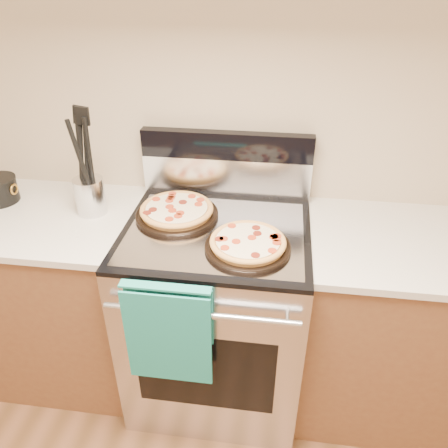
# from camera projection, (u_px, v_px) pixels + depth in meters

# --- Properties ---
(wall_back) EXTENTS (4.00, 0.00, 4.00)m
(wall_back) POSITION_uv_depth(u_px,v_px,m) (228.00, 99.00, 1.85)
(wall_back) COLOR tan
(wall_back) RESTS_ON ground
(range_body) EXTENTS (0.76, 0.68, 0.90)m
(range_body) POSITION_uv_depth(u_px,v_px,m) (217.00, 314.00, 2.02)
(range_body) COLOR #B7B7BC
(range_body) RESTS_ON ground
(oven_window) EXTENTS (0.56, 0.01, 0.40)m
(oven_window) POSITION_uv_depth(u_px,v_px,m) (205.00, 373.00, 1.74)
(oven_window) COLOR black
(oven_window) RESTS_ON range_body
(cooktop) EXTENTS (0.76, 0.68, 0.02)m
(cooktop) POSITION_uv_depth(u_px,v_px,m) (217.00, 231.00, 1.78)
(cooktop) COLOR black
(cooktop) RESTS_ON range_body
(backsplash_lower) EXTENTS (0.76, 0.06, 0.18)m
(backsplash_lower) POSITION_uv_depth(u_px,v_px,m) (227.00, 176.00, 1.99)
(backsplash_lower) COLOR silver
(backsplash_lower) RESTS_ON cooktop
(backsplash_upper) EXTENTS (0.76, 0.06, 0.12)m
(backsplash_upper) POSITION_uv_depth(u_px,v_px,m) (227.00, 145.00, 1.91)
(backsplash_upper) COLOR black
(backsplash_upper) RESTS_ON backsplash_lower
(oven_handle) EXTENTS (0.70, 0.03, 0.03)m
(oven_handle) POSITION_uv_depth(u_px,v_px,m) (201.00, 315.00, 1.52)
(oven_handle) COLOR silver
(oven_handle) RESTS_ON range_body
(dish_towel) EXTENTS (0.32, 0.05, 0.42)m
(dish_towel) POSITION_uv_depth(u_px,v_px,m) (169.00, 332.00, 1.59)
(dish_towel) COLOR teal
(dish_towel) RESTS_ON oven_handle
(foil_sheet) EXTENTS (0.70, 0.55, 0.01)m
(foil_sheet) POSITION_uv_depth(u_px,v_px,m) (215.00, 232.00, 1.75)
(foil_sheet) COLOR gray
(foil_sheet) RESTS_ON cooktop
(cabinet_left) EXTENTS (1.00, 0.62, 0.88)m
(cabinet_left) POSITION_uv_depth(u_px,v_px,m) (42.00, 295.00, 2.16)
(cabinet_left) COLOR brown
(cabinet_left) RESTS_ON ground
(countertop_left) EXTENTS (1.02, 0.64, 0.03)m
(countertop_left) POSITION_uv_depth(u_px,v_px,m) (20.00, 216.00, 1.92)
(countertop_left) COLOR beige
(countertop_left) RESTS_ON cabinet_left
(cabinet_right) EXTENTS (1.00, 0.62, 0.88)m
(cabinet_right) POSITION_uv_depth(u_px,v_px,m) (413.00, 330.00, 1.95)
(cabinet_right) COLOR brown
(cabinet_right) RESTS_ON ground
(countertop_right) EXTENTS (1.02, 0.64, 0.03)m
(countertop_right) POSITION_uv_depth(u_px,v_px,m) (439.00, 246.00, 1.71)
(countertop_right) COLOR beige
(countertop_right) RESTS_ON cabinet_right
(pepperoni_pizza_back) EXTENTS (0.42, 0.42, 0.05)m
(pepperoni_pizza_back) POSITION_uv_depth(u_px,v_px,m) (177.00, 211.00, 1.84)
(pepperoni_pizza_back) COLOR #C97D3D
(pepperoni_pizza_back) RESTS_ON foil_sheet
(pepperoni_pizza_front) EXTENTS (0.41, 0.41, 0.04)m
(pepperoni_pizza_front) POSITION_uv_depth(u_px,v_px,m) (248.00, 244.00, 1.64)
(pepperoni_pizza_front) COLOR #C97D3D
(pepperoni_pizza_front) RESTS_ON foil_sheet
(utensil_crock) EXTENTS (0.15, 0.15, 0.16)m
(utensil_crock) POSITION_uv_depth(u_px,v_px,m) (90.00, 196.00, 1.87)
(utensil_crock) COLOR silver
(utensil_crock) RESTS_ON countertop_left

